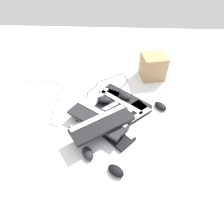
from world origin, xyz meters
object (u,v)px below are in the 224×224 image
at_px(keyboard_5, 100,118).
at_px(mouse_5, 125,95).
at_px(keyboard_7, 102,124).
at_px(keyboard_6, 97,119).
at_px(mouse_6, 104,100).
at_px(keyboard_1, 124,118).
at_px(cardboard_box, 153,66).
at_px(mouse_1, 125,111).
at_px(keyboard_0, 106,127).
at_px(mouse_7, 88,153).
at_px(mouse_0, 126,110).
at_px(mouse_3, 160,106).
at_px(mouse_2, 116,171).
at_px(keyboard_4, 100,120).
at_px(mouse_4, 123,108).
at_px(keyboard_2, 124,99).
at_px(keyboard_3, 100,107).

height_order(keyboard_5, mouse_5, mouse_5).
bearing_deg(keyboard_7, keyboard_6, -151.09).
bearing_deg(keyboard_5, mouse_6, 175.97).
xyz_separation_m(keyboard_1, mouse_5, (-0.22, 0.01, 0.04)).
relative_size(keyboard_1, mouse_5, 3.93).
xyz_separation_m(mouse_6, cardboard_box, (-0.40, 0.42, 0.06)).
bearing_deg(mouse_5, keyboard_5, -88.79).
height_order(mouse_1, cardboard_box, cardboard_box).
bearing_deg(keyboard_5, mouse_1, 111.46).
xyz_separation_m(keyboard_0, mouse_1, (-0.13, 0.14, 0.04)).
bearing_deg(mouse_6, mouse_7, 93.18).
height_order(keyboard_0, cardboard_box, cardboard_box).
xyz_separation_m(keyboard_7, cardboard_box, (-0.70, 0.41, 0.01)).
relative_size(mouse_0, mouse_3, 1.00).
bearing_deg(mouse_5, mouse_2, -57.59).
distance_m(keyboard_4, mouse_4, 0.20).
relative_size(mouse_2, mouse_4, 1.00).
height_order(keyboard_5, mouse_1, mouse_1).
xyz_separation_m(keyboard_0, keyboard_2, (-0.30, 0.13, 0.00)).
height_order(mouse_3, cardboard_box, cardboard_box).
bearing_deg(keyboard_0, mouse_2, 13.18).
relative_size(keyboard_2, keyboard_5, 0.96).
height_order(keyboard_7, mouse_1, keyboard_7).
distance_m(keyboard_0, mouse_4, 0.20).
bearing_deg(mouse_4, keyboard_3, -18.96).
height_order(mouse_5, mouse_7, mouse_5).
bearing_deg(keyboard_1, mouse_2, -6.48).
relative_size(keyboard_0, keyboard_2, 0.97).
relative_size(keyboard_1, cardboard_box, 1.99).
distance_m(mouse_0, mouse_3, 0.29).
relative_size(keyboard_5, keyboard_6, 1.02).
distance_m(keyboard_6, mouse_1, 0.23).
height_order(keyboard_6, mouse_0, keyboard_6).
height_order(mouse_1, mouse_7, mouse_1).
relative_size(keyboard_6, mouse_3, 4.10).
xyz_separation_m(keyboard_7, mouse_0, (-0.19, 0.16, -0.05)).
relative_size(mouse_4, mouse_6, 1.00).
xyz_separation_m(mouse_1, mouse_6, (-0.12, -0.17, 0.00)).
xyz_separation_m(keyboard_2, mouse_2, (0.64, -0.05, 0.01)).
bearing_deg(keyboard_3, mouse_7, -5.08).
height_order(keyboard_6, keyboard_7, keyboard_7).
bearing_deg(mouse_7, keyboard_2, 126.71).
bearing_deg(mouse_7, mouse_0, 117.01).
xyz_separation_m(keyboard_1, keyboard_2, (-0.21, 0.00, 0.00)).
height_order(keyboard_5, mouse_6, mouse_6).
bearing_deg(mouse_6, keyboard_0, 109.15).
xyz_separation_m(keyboard_4, mouse_6, (-0.18, 0.02, 0.04)).
bearing_deg(mouse_3, keyboard_5, 70.44).
bearing_deg(keyboard_5, keyboard_7, 13.13).
height_order(mouse_0, cardboard_box, cardboard_box).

